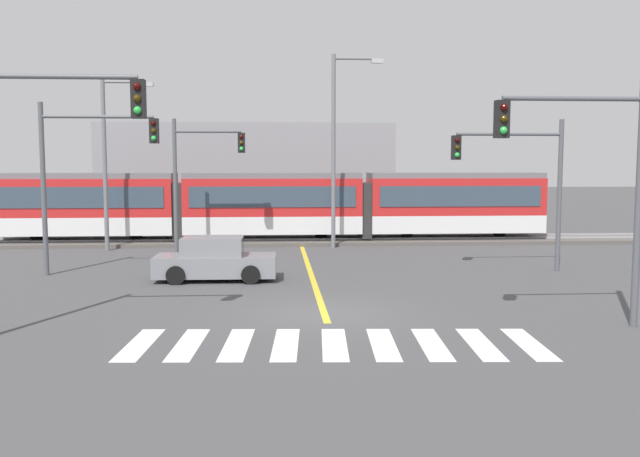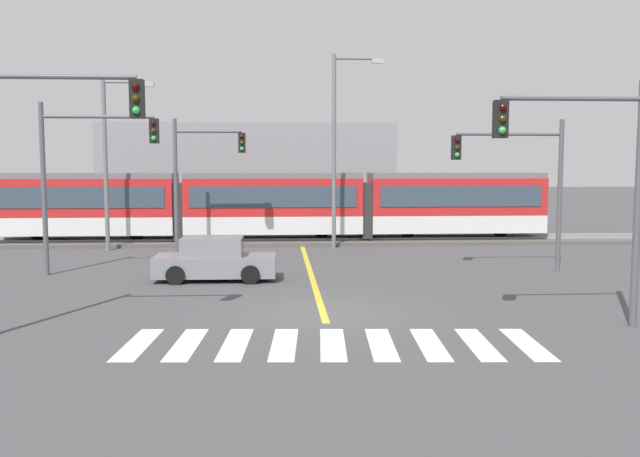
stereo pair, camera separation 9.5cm
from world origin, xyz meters
name	(u,v)px [view 2 (the right image)]	position (x,y,z in m)	size (l,w,h in m)	color
ground_plane	(323,313)	(0.00, 0.00, 0.00)	(200.00, 200.00, 0.00)	#474749
track_bed	(301,240)	(0.00, 16.92, 0.09)	(120.00, 4.00, 0.18)	#56514C
rail_near	(302,239)	(0.00, 16.20, 0.23)	(120.00, 0.08, 0.10)	#939399
rail_far	(301,236)	(0.00, 17.64, 0.23)	(120.00, 0.08, 0.10)	#939399
light_rail_tram	(274,203)	(-1.41, 16.92, 2.05)	(28.00, 2.64, 3.43)	silver
crosswalk_stripe_0	(138,344)	(-4.39, -2.89, 0.00)	(0.56, 2.80, 0.01)	silver
crosswalk_stripe_1	(187,344)	(-3.29, -2.96, 0.00)	(0.56, 2.80, 0.01)	silver
crosswalk_stripe_2	(235,344)	(-2.20, -3.03, 0.00)	(0.56, 2.80, 0.01)	silver
crosswalk_stripe_3	(284,344)	(-1.10, -3.10, 0.00)	(0.56, 2.80, 0.01)	silver
crosswalk_stripe_4	(333,344)	(0.00, -3.16, 0.00)	(0.56, 2.80, 0.01)	silver
crosswalk_stripe_5	(381,344)	(1.10, -3.23, 0.00)	(0.56, 2.80, 0.01)	silver
crosswalk_stripe_6	(430,344)	(2.20, -3.30, 0.00)	(0.56, 2.80, 0.01)	silver
crosswalk_stripe_7	(479,344)	(3.29, -3.36, 0.00)	(0.56, 2.80, 0.01)	silver
crosswalk_stripe_8	(527,344)	(4.39, -3.43, 0.00)	(0.56, 2.80, 0.01)	silver
lane_centre_line	(311,273)	(0.00, 6.88, 0.00)	(0.20, 16.09, 0.01)	gold
sedan_crossing	(215,260)	(-3.42, 5.58, 0.70)	(4.23, 1.98, 1.52)	gray
traffic_light_mid_left	(83,162)	(-8.26, 7.06, 4.13)	(4.25, 0.38, 6.27)	#515459
traffic_light_mid_right	(522,172)	(7.92, 6.80, 3.77)	(4.25, 0.38, 5.72)	#515459
traffic_light_near_left	(39,155)	(-6.78, -1.81, 4.26)	(3.75, 0.38, 6.43)	#515459
traffic_light_near_right	(590,166)	(6.38, -1.99, 4.01)	(3.75, 0.38, 6.10)	#515459
traffic_light_far_left	(199,167)	(-4.75, 12.94, 3.93)	(3.25, 0.38, 6.08)	#515459
street_lamp_west	(111,152)	(-8.96, 14.16, 4.61)	(2.41, 0.28, 8.03)	slate
street_lamp_centre	(339,139)	(1.73, 14.41, 5.24)	(2.46, 0.28, 9.23)	slate
building_backdrop_far	(249,175)	(-3.11, 28.30, 3.35)	(19.19, 6.00, 6.69)	gray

